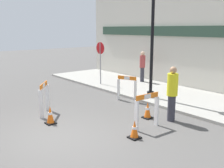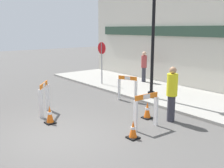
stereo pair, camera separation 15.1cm
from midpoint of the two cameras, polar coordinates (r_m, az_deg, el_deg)
ground_plane at (r=7.29m, az=-12.57°, el=-11.99°), size 60.00×60.00×0.00m
sidewalk_slab at (r=11.26m, az=17.29°, el=-3.35°), size 18.00×3.48×0.11m
storefront_facade at (r=12.44m, az=22.90°, el=10.27°), size 18.00×0.22×5.50m
streetlamp_post at (r=10.77m, az=9.44°, el=13.61°), size 0.44×0.44×4.88m
stop_sign at (r=13.42m, az=-1.93°, el=6.09°), size 0.60×0.06×2.15m
barricade_0 at (r=9.33m, az=-14.05°, el=-2.78°), size 0.78×0.67×1.12m
barricade_1 at (r=7.85m, az=7.98°, el=-5.58°), size 0.17×0.88×1.06m
barricade_2 at (r=10.70m, az=3.78°, el=-0.82°), size 0.81×0.43×1.04m
traffic_cone_0 at (r=8.79m, az=8.18°, el=-5.73°), size 0.30×0.30×0.56m
traffic_cone_1 at (r=7.21m, az=5.21°, el=-9.93°), size 0.30×0.30×0.50m
traffic_cone_2 at (r=8.46m, az=-12.88°, el=-6.56°), size 0.30×0.30×0.58m
person_worker at (r=8.49m, az=13.40°, el=-1.74°), size 0.48×0.48×1.77m
person_pedestrian at (r=14.16m, az=7.28°, el=4.06°), size 0.37×0.37×1.63m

